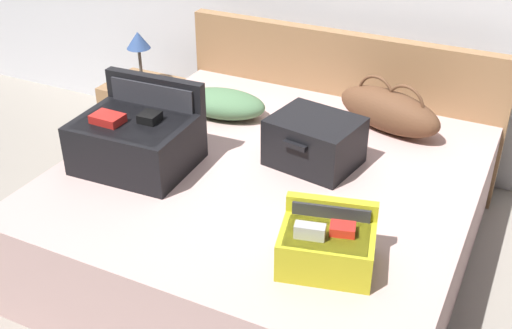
{
  "coord_description": "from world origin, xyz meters",
  "views": [
    {
      "loc": [
        1.08,
        -1.93,
        2.05
      ],
      "look_at": [
        0.0,
        0.26,
        0.62
      ],
      "focal_mm": 44.2,
      "sensor_mm": 36.0,
      "label": 1
    }
  ],
  "objects_px": {
    "pillow_near_headboard": "(223,104)",
    "hard_case_large": "(136,138)",
    "hard_case_small": "(327,245)",
    "duffel_bag": "(389,110)",
    "bed": "(269,214)",
    "table_lamp": "(139,45)",
    "nightstand": "(146,116)",
    "hard_case_medium": "(314,141)"
  },
  "relations": [
    {
      "from": "hard_case_small",
      "to": "duffel_bag",
      "type": "xyz_separation_m",
      "value": [
        -0.11,
        1.19,
        0.02
      ]
    },
    {
      "from": "pillow_near_headboard",
      "to": "hard_case_large",
      "type": "bearing_deg",
      "value": -99.26
    },
    {
      "from": "pillow_near_headboard",
      "to": "table_lamp",
      "type": "relative_size",
      "value": 1.41
    },
    {
      "from": "nightstand",
      "to": "table_lamp",
      "type": "height_order",
      "value": "table_lamp"
    },
    {
      "from": "duffel_bag",
      "to": "nightstand",
      "type": "height_order",
      "value": "duffel_bag"
    },
    {
      "from": "hard_case_large",
      "to": "hard_case_medium",
      "type": "xyz_separation_m",
      "value": [
        0.75,
        0.39,
        -0.03
      ]
    },
    {
      "from": "pillow_near_headboard",
      "to": "nightstand",
      "type": "relative_size",
      "value": 1.04
    },
    {
      "from": "hard_case_medium",
      "to": "table_lamp",
      "type": "relative_size",
      "value": 1.31
    },
    {
      "from": "hard_case_medium",
      "to": "pillow_near_headboard",
      "type": "height_order",
      "value": "hard_case_medium"
    },
    {
      "from": "hard_case_large",
      "to": "hard_case_small",
      "type": "relative_size",
      "value": 1.35
    },
    {
      "from": "bed",
      "to": "pillow_near_headboard",
      "type": "height_order",
      "value": "pillow_near_headboard"
    },
    {
      "from": "pillow_near_headboard",
      "to": "duffel_bag",
      "type": "bearing_deg",
      "value": 15.37
    },
    {
      "from": "bed",
      "to": "hard_case_large",
      "type": "height_order",
      "value": "hard_case_large"
    },
    {
      "from": "hard_case_large",
      "to": "hard_case_small",
      "type": "distance_m",
      "value": 1.12
    },
    {
      "from": "hard_case_medium",
      "to": "pillow_near_headboard",
      "type": "bearing_deg",
      "value": 167.26
    },
    {
      "from": "pillow_near_headboard",
      "to": "nightstand",
      "type": "height_order",
      "value": "pillow_near_headboard"
    },
    {
      "from": "nightstand",
      "to": "hard_case_medium",
      "type": "bearing_deg",
      "value": -21.33
    },
    {
      "from": "bed",
      "to": "hard_case_large",
      "type": "bearing_deg",
      "value": -157.75
    },
    {
      "from": "duffel_bag",
      "to": "table_lamp",
      "type": "xyz_separation_m",
      "value": [
        -1.6,
        0.04,
        0.09
      ]
    },
    {
      "from": "hard_case_large",
      "to": "hard_case_medium",
      "type": "relative_size",
      "value": 1.21
    },
    {
      "from": "bed",
      "to": "nightstand",
      "type": "xyz_separation_m",
      "value": [
        -1.22,
        0.69,
        -0.03
      ]
    },
    {
      "from": "duffel_bag",
      "to": "nightstand",
      "type": "relative_size",
      "value": 1.36
    },
    {
      "from": "hard_case_large",
      "to": "pillow_near_headboard",
      "type": "xyz_separation_m",
      "value": [
        0.11,
        0.65,
        -0.07
      ]
    },
    {
      "from": "hard_case_small",
      "to": "table_lamp",
      "type": "bearing_deg",
      "value": 130.44
    },
    {
      "from": "table_lamp",
      "to": "hard_case_large",
      "type": "bearing_deg",
      "value": -55.39
    },
    {
      "from": "nightstand",
      "to": "table_lamp",
      "type": "distance_m",
      "value": 0.49
    },
    {
      "from": "duffel_bag",
      "to": "hard_case_large",
      "type": "bearing_deg",
      "value": -137.5
    },
    {
      "from": "hard_case_small",
      "to": "duffel_bag",
      "type": "relative_size",
      "value": 0.63
    },
    {
      "from": "bed",
      "to": "hard_case_large",
      "type": "distance_m",
      "value": 0.74
    },
    {
      "from": "nightstand",
      "to": "hard_case_large",
      "type": "bearing_deg",
      "value": -55.39
    },
    {
      "from": "bed",
      "to": "hard_case_medium",
      "type": "bearing_deg",
      "value": 41.82
    },
    {
      "from": "hard_case_large",
      "to": "table_lamp",
      "type": "height_order",
      "value": "hard_case_large"
    },
    {
      "from": "hard_case_medium",
      "to": "duffel_bag",
      "type": "height_order",
      "value": "duffel_bag"
    },
    {
      "from": "hard_case_large",
      "to": "nightstand",
      "type": "relative_size",
      "value": 1.16
    },
    {
      "from": "duffel_bag",
      "to": "table_lamp",
      "type": "distance_m",
      "value": 1.61
    },
    {
      "from": "nightstand",
      "to": "table_lamp",
      "type": "xyz_separation_m",
      "value": [
        0.0,
        0.0,
        0.49
      ]
    },
    {
      "from": "table_lamp",
      "to": "duffel_bag",
      "type": "bearing_deg",
      "value": -1.51
    },
    {
      "from": "hard_case_small",
      "to": "nightstand",
      "type": "bearing_deg",
      "value": 130.44
    },
    {
      "from": "hard_case_large",
      "to": "hard_case_medium",
      "type": "distance_m",
      "value": 0.84
    },
    {
      "from": "hard_case_medium",
      "to": "nightstand",
      "type": "relative_size",
      "value": 0.96
    },
    {
      "from": "hard_case_small",
      "to": "duffel_bag",
      "type": "bearing_deg",
      "value": 81.41
    },
    {
      "from": "bed",
      "to": "table_lamp",
      "type": "bearing_deg",
      "value": 150.5
    }
  ]
}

